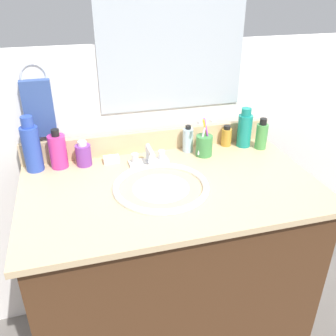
# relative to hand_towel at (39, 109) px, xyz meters

# --- Properties ---
(vanity_cabinet) EXTENTS (1.03, 0.58, 0.84)m
(vanity_cabinet) POSITION_rel_hand_towel_xyz_m (0.44, -0.32, -0.66)
(vanity_cabinet) COLOR #4C2D19
(vanity_cabinet) RESTS_ON ground_plane
(countertop) EXTENTS (1.07, 0.63, 0.02)m
(countertop) POSITION_rel_hand_towel_xyz_m (0.44, -0.32, -0.23)
(countertop) COLOR #D1B284
(countertop) RESTS_ON vanity_cabinet
(backsplash) EXTENTS (1.07, 0.02, 0.09)m
(backsplash) POSITION_rel_hand_towel_xyz_m (0.44, -0.02, -0.18)
(backsplash) COLOR #D1B284
(backsplash) RESTS_ON countertop
(back_wall) EXTENTS (2.17, 0.04, 1.30)m
(back_wall) POSITION_rel_hand_towel_xyz_m (0.44, 0.04, -0.43)
(back_wall) COLOR white
(back_wall) RESTS_ON ground_plane
(mirror_panel) EXTENTS (0.60, 0.01, 0.56)m
(mirror_panel) POSITION_rel_hand_towel_xyz_m (0.54, 0.02, 0.23)
(mirror_panel) COLOR #B2BCC6
(towel_ring) EXTENTS (0.10, 0.01, 0.10)m
(towel_ring) POSITION_rel_hand_towel_xyz_m (0.00, 0.02, 0.12)
(towel_ring) COLOR silver
(hand_towel) EXTENTS (0.11, 0.04, 0.22)m
(hand_towel) POSITION_rel_hand_towel_xyz_m (0.00, 0.00, 0.00)
(hand_towel) COLOR #334C8C
(sink_basin) EXTENTS (0.35, 0.35, 0.11)m
(sink_basin) POSITION_rel_hand_towel_xyz_m (0.39, -0.34, -0.25)
(sink_basin) COLOR white
(sink_basin) RESTS_ON countertop
(faucet) EXTENTS (0.16, 0.10, 0.08)m
(faucet) POSITION_rel_hand_towel_xyz_m (0.39, -0.14, -0.19)
(faucet) COLOR silver
(faucet) RESTS_ON countertop
(bottle_cream_purple) EXTENTS (0.06, 0.06, 0.10)m
(bottle_cream_purple) POSITION_rel_hand_towel_xyz_m (0.14, -0.08, -0.17)
(bottle_cream_purple) COLOR #7A3899
(bottle_cream_purple) RESTS_ON countertop
(bottle_oil_amber) EXTENTS (0.05, 0.05, 0.09)m
(bottle_oil_amber) POSITION_rel_hand_towel_xyz_m (0.76, -0.06, -0.18)
(bottle_oil_amber) COLOR gold
(bottle_oil_amber) RESTS_ON countertop
(bottle_soap_pink) EXTENTS (0.07, 0.07, 0.16)m
(bottle_soap_pink) POSITION_rel_hand_towel_xyz_m (0.05, -0.07, -0.15)
(bottle_soap_pink) COLOR #D8338C
(bottle_soap_pink) RESTS_ON countertop
(bottle_mouthwash_teal) EXTENTS (0.06, 0.06, 0.17)m
(bottle_mouthwash_teal) POSITION_rel_hand_towel_xyz_m (0.84, -0.08, -0.14)
(bottle_mouthwash_teal) COLOR teal
(bottle_mouthwash_teal) RESTS_ON countertop
(bottle_gel_clear) EXTENTS (0.04, 0.04, 0.12)m
(bottle_gel_clear) POSITION_rel_hand_towel_xyz_m (0.58, -0.07, -0.17)
(bottle_gel_clear) COLOR silver
(bottle_gel_clear) RESTS_ON countertop
(bottle_toner_green) EXTENTS (0.05, 0.05, 0.14)m
(bottle_toner_green) POSITION_rel_hand_towel_xyz_m (0.90, -0.13, -0.16)
(bottle_toner_green) COLOR #4C9E4C
(bottle_toner_green) RESTS_ON countertop
(bottle_shampoo_blue) EXTENTS (0.07, 0.07, 0.22)m
(bottle_shampoo_blue) POSITION_rel_hand_towel_xyz_m (-0.04, -0.07, -0.12)
(bottle_shampoo_blue) COLOR #2D4CB2
(bottle_shampoo_blue) RESTS_ON countertop
(cup_green) EXTENTS (0.08, 0.07, 0.17)m
(cup_green) POSITION_rel_hand_towel_xyz_m (0.63, -0.13, -0.17)
(cup_green) COLOR #3F8C47
(cup_green) RESTS_ON countertop
(soap_bar) EXTENTS (0.06, 0.04, 0.02)m
(soap_bar) POSITION_rel_hand_towel_xyz_m (0.25, -0.09, -0.21)
(soap_bar) COLOR white
(soap_bar) RESTS_ON countertop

